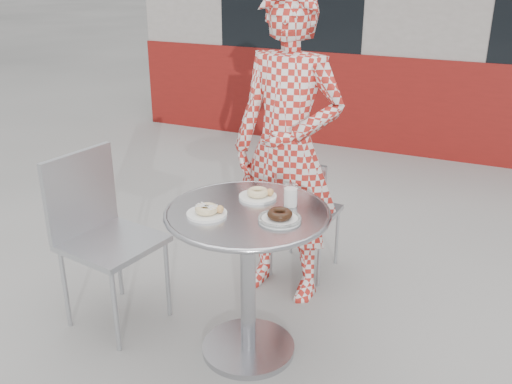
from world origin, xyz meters
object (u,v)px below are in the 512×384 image
at_px(chair_far, 304,236).
at_px(plate_checker, 280,217).
at_px(chair_left, 114,274).
at_px(seated_person, 287,150).
at_px(plate_far, 258,194).
at_px(milk_cup, 291,196).
at_px(plate_near, 207,211).
at_px(bistro_table, 248,247).

height_order(chair_far, plate_checker, plate_checker).
height_order(chair_left, seated_person, seated_person).
relative_size(chair_far, plate_far, 4.29).
bearing_deg(plate_far, milk_cup, -8.53).
xyz_separation_m(chair_left, plate_checker, (0.97, 0.02, 0.52)).
height_order(chair_left, plate_near, chair_left).
distance_m(chair_left, milk_cup, 1.12).
distance_m(chair_far, plate_far, 0.94).
distance_m(chair_far, milk_cup, 1.00).
bearing_deg(chair_far, chair_left, 54.15).
bearing_deg(milk_cup, bistro_table, -140.22).
bearing_deg(plate_near, seated_person, 83.60).
bearing_deg(milk_cup, plate_far, 171.47).
bearing_deg(chair_far, plate_far, 93.52).
bearing_deg(seated_person, bistro_table, -80.19).
bearing_deg(plate_checker, milk_cup, 95.31).
bearing_deg(bistro_table, plate_checker, -11.93).
bearing_deg(milk_cup, chair_far, 104.24).
bearing_deg(chair_left, milk_cup, -69.32).
distance_m(plate_far, milk_cup, 0.19).
height_order(chair_far, plate_near, plate_near).
xyz_separation_m(bistro_table, plate_checker, (0.18, -0.04, 0.21)).
xyz_separation_m(chair_left, seated_person, (0.73, 0.71, 0.61)).
xyz_separation_m(chair_left, plate_far, (0.77, 0.22, 0.53)).
bearing_deg(seated_person, milk_cup, -62.06).
bearing_deg(bistro_table, chair_far, 92.08).
bearing_deg(bistro_table, plate_far, 96.10).
xyz_separation_m(bistro_table, chair_left, (-0.79, -0.05, -0.31)).
xyz_separation_m(chair_far, chair_left, (-0.76, -0.97, 0.05)).
height_order(seated_person, plate_far, seated_person).
bearing_deg(plate_near, chair_far, 83.71).
relative_size(bistro_table, chair_left, 0.84).
height_order(plate_far, plate_checker, plate_checker).
xyz_separation_m(chair_left, plate_near, (0.65, -0.07, 0.53)).
distance_m(plate_near, plate_checker, 0.34).
height_order(plate_near, plate_checker, plate_checker).
bearing_deg(seated_person, plate_near, -91.83).
distance_m(chair_left, plate_far, 0.96).
relative_size(seated_person, milk_cup, 16.76).
height_order(bistro_table, plate_checker, plate_checker).
relative_size(chair_left, seated_person, 0.53).
bearing_deg(plate_near, bistro_table, 39.89).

